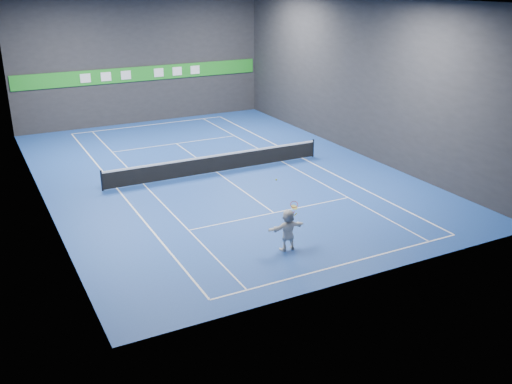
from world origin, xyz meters
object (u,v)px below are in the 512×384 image
tennis_ball (276,180)px  tennis_racket (294,206)px  player (288,230)px  tennis_net (217,163)px

tennis_ball → tennis_racket: size_ratio=0.10×
player → tennis_ball: tennis_ball is taller
player → tennis_net: (1.31, 9.85, -0.30)m
tennis_net → tennis_ball: bearing=-100.2°
player → tennis_racket: bearing=-170.1°
tennis_ball → tennis_net: (1.73, 9.62, -2.35)m
tennis_racket → player: bearing=-170.7°
tennis_net → player: bearing=-97.6°
player → tennis_ball: (-0.42, 0.23, 2.05)m
player → tennis_net: bearing=-97.0°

